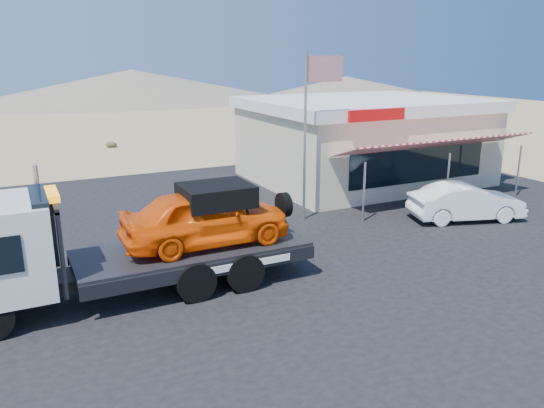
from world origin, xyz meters
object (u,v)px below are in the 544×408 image
at_px(flagpole, 311,117).
at_px(white_sedan, 466,202).
at_px(tow_truck, 130,236).
at_px(jerky_store, 363,139).

bearing_deg(flagpole, white_sedan, -28.40).
relative_size(tow_truck, jerky_store, 0.83).
relative_size(white_sedan, flagpole, 0.68).
height_order(tow_truck, jerky_store, jerky_store).
distance_m(tow_truck, white_sedan, 12.39).
height_order(jerky_store, flagpole, flagpole).
distance_m(tow_truck, flagpole, 8.43).
xyz_separation_m(jerky_store, flagpole, (-5.57, -4.47, 1.77)).
xyz_separation_m(white_sedan, jerky_store, (0.52, 7.20, 1.30)).
height_order(tow_truck, flagpole, flagpole).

